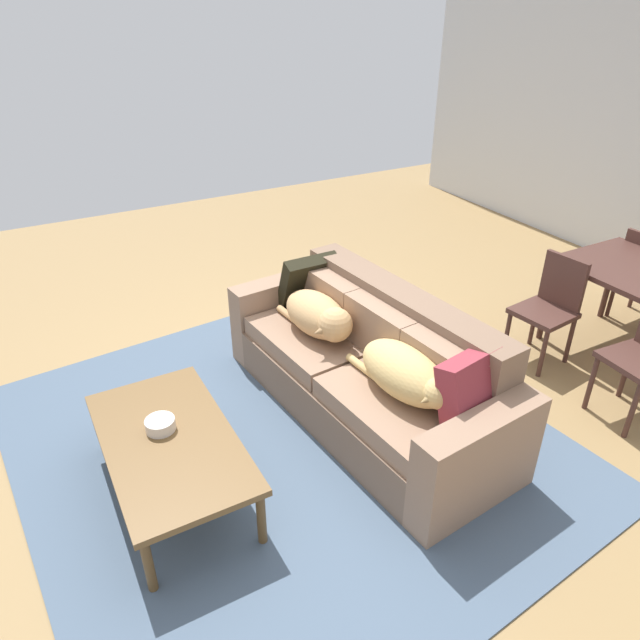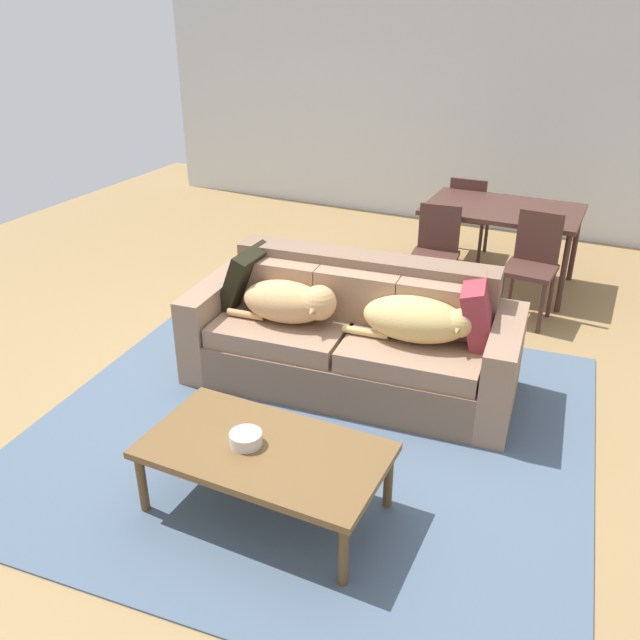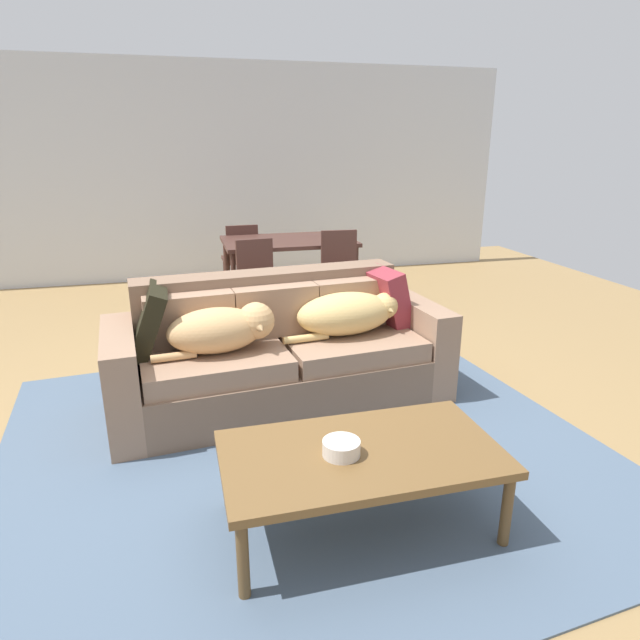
{
  "view_description": "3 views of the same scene",
  "coord_description": "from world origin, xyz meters",
  "px_view_note": "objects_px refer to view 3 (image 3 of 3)",
  "views": [
    {
      "loc": [
        2.87,
        -1.79,
        2.6
      ],
      "look_at": [
        -0.07,
        -0.16,
        0.68
      ],
      "focal_mm": 32.52,
      "sensor_mm": 36.0,
      "label": 1
    },
    {
      "loc": [
        1.76,
        -3.74,
        2.55
      ],
      "look_at": [
        0.05,
        -0.18,
        0.58
      ],
      "focal_mm": 37.78,
      "sensor_mm": 36.0,
      "label": 2
    },
    {
      "loc": [
        -0.46,
        -3.37,
        1.74
      ],
      "look_at": [
        0.39,
        -0.15,
        0.65
      ],
      "focal_mm": 30.64,
      "sensor_mm": 36.0,
      "label": 3
    }
  ],
  "objects_px": {
    "coffee_table": "(361,457)",
    "bowl_on_coffee_table": "(341,448)",
    "throw_pillow_by_left_arm": "(149,321)",
    "throw_pillow_by_right_arm": "(386,297)",
    "dog_on_right_cushion": "(348,313)",
    "dining_chair_far_left": "(241,256)",
    "dining_table": "(288,246)",
    "dining_chair_near_left": "(258,280)",
    "dog_on_left_cushion": "(224,329)",
    "dining_chair_near_right": "(341,272)",
    "couch": "(280,354)"
  },
  "relations": [
    {
      "from": "dining_table",
      "to": "dining_chair_near_right",
      "type": "height_order",
      "value": "dining_chair_near_right"
    },
    {
      "from": "dog_on_left_cushion",
      "to": "dining_chair_near_left",
      "type": "relative_size",
      "value": 0.91
    },
    {
      "from": "dining_chair_near_left",
      "to": "dining_chair_far_left",
      "type": "bearing_deg",
      "value": 84.54
    },
    {
      "from": "coffee_table",
      "to": "dining_chair_near_right",
      "type": "distance_m",
      "value": 3.13
    },
    {
      "from": "throw_pillow_by_left_arm",
      "to": "dining_table",
      "type": "relative_size",
      "value": 0.32
    },
    {
      "from": "coffee_table",
      "to": "couch",
      "type": "bearing_deg",
      "value": 94.35
    },
    {
      "from": "throw_pillow_by_left_arm",
      "to": "throw_pillow_by_right_arm",
      "type": "height_order",
      "value": "throw_pillow_by_left_arm"
    },
    {
      "from": "dog_on_right_cushion",
      "to": "dining_chair_near_left",
      "type": "xyz_separation_m",
      "value": [
        -0.38,
        1.66,
        -0.14
      ]
    },
    {
      "from": "dining_chair_far_left",
      "to": "dining_table",
      "type": "bearing_deg",
      "value": 126.14
    },
    {
      "from": "throw_pillow_by_left_arm",
      "to": "dining_chair_near_left",
      "type": "height_order",
      "value": "throw_pillow_by_left_arm"
    },
    {
      "from": "dog_on_left_cushion",
      "to": "dining_chair_near_right",
      "type": "relative_size",
      "value": 0.86
    },
    {
      "from": "throw_pillow_by_right_arm",
      "to": "dining_chair_far_left",
      "type": "relative_size",
      "value": 0.49
    },
    {
      "from": "dog_on_right_cushion",
      "to": "dining_chair_far_left",
      "type": "bearing_deg",
      "value": 92.6
    },
    {
      "from": "coffee_table",
      "to": "dining_chair_near_right",
      "type": "xyz_separation_m",
      "value": [
        0.82,
        3.01,
        0.14
      ]
    },
    {
      "from": "dining_chair_near_right",
      "to": "coffee_table",
      "type": "bearing_deg",
      "value": -101.09
    },
    {
      "from": "dining_chair_near_right",
      "to": "couch",
      "type": "bearing_deg",
      "value": -116.01
    },
    {
      "from": "dog_on_left_cushion",
      "to": "throw_pillow_by_left_arm",
      "type": "bearing_deg",
      "value": 156.34
    },
    {
      "from": "dog_on_right_cushion",
      "to": "dining_chair_far_left",
      "type": "xyz_separation_m",
      "value": [
        -0.39,
        2.83,
        -0.14
      ]
    },
    {
      "from": "dog_on_left_cushion",
      "to": "couch",
      "type": "bearing_deg",
      "value": 19.12
    },
    {
      "from": "throw_pillow_by_left_arm",
      "to": "couch",
      "type": "bearing_deg",
      "value": 1.62
    },
    {
      "from": "throw_pillow_by_right_arm",
      "to": "dining_chair_near_left",
      "type": "height_order",
      "value": "throw_pillow_by_right_arm"
    },
    {
      "from": "couch",
      "to": "dining_chair_near_right",
      "type": "distance_m",
      "value": 1.86
    },
    {
      "from": "throw_pillow_by_left_arm",
      "to": "coffee_table",
      "type": "xyz_separation_m",
      "value": [
        0.94,
        -1.39,
        -0.29
      ]
    },
    {
      "from": "dining_table",
      "to": "dining_chair_far_left",
      "type": "relative_size",
      "value": 1.61
    },
    {
      "from": "couch",
      "to": "dining_table",
      "type": "bearing_deg",
      "value": 71.41
    },
    {
      "from": "dog_on_right_cushion",
      "to": "throw_pillow_by_left_arm",
      "type": "height_order",
      "value": "throw_pillow_by_left_arm"
    },
    {
      "from": "dog_on_right_cushion",
      "to": "throw_pillow_by_right_arm",
      "type": "bearing_deg",
      "value": 22.06
    },
    {
      "from": "dog_on_right_cushion",
      "to": "throw_pillow_by_left_arm",
      "type": "xyz_separation_m",
      "value": [
        -1.31,
        0.03,
        0.05
      ]
    },
    {
      "from": "dog_on_right_cushion",
      "to": "dog_on_left_cushion",
      "type": "bearing_deg",
      "value": -177.12
    },
    {
      "from": "dog_on_left_cushion",
      "to": "throw_pillow_by_left_arm",
      "type": "height_order",
      "value": "throw_pillow_by_left_arm"
    },
    {
      "from": "couch",
      "to": "dog_on_right_cushion",
      "type": "bearing_deg",
      "value": -11.34
    },
    {
      "from": "throw_pillow_by_right_arm",
      "to": "dining_chair_far_left",
      "type": "xyz_separation_m",
      "value": [
        -0.74,
        2.65,
        -0.18
      ]
    },
    {
      "from": "dog_on_left_cushion",
      "to": "throw_pillow_by_right_arm",
      "type": "relative_size",
      "value": 1.89
    },
    {
      "from": "dog_on_right_cushion",
      "to": "dining_chair_near_left",
      "type": "distance_m",
      "value": 1.7
    },
    {
      "from": "dining_table",
      "to": "dining_chair_far_left",
      "type": "xyz_separation_m",
      "value": [
        -0.44,
        0.56,
        -0.2
      ]
    },
    {
      "from": "throw_pillow_by_left_arm",
      "to": "bowl_on_coffee_table",
      "type": "bearing_deg",
      "value": -59.02
    },
    {
      "from": "dog_on_left_cushion",
      "to": "dining_table",
      "type": "bearing_deg",
      "value": 63.95
    },
    {
      "from": "dog_on_left_cushion",
      "to": "coffee_table",
      "type": "relative_size",
      "value": 0.61
    },
    {
      "from": "bowl_on_coffee_table",
      "to": "dining_table",
      "type": "xyz_separation_m",
      "value": [
        0.52,
        3.66,
        0.24
      ]
    },
    {
      "from": "bowl_on_coffee_table",
      "to": "dining_chair_near_right",
      "type": "xyz_separation_m",
      "value": [
        0.92,
        3.03,
        0.07
      ]
    },
    {
      "from": "dog_on_left_cushion",
      "to": "dog_on_right_cushion",
      "type": "xyz_separation_m",
      "value": [
        0.86,
        0.12,
        -0.0
      ]
    },
    {
      "from": "dog_on_right_cushion",
      "to": "dining_table",
      "type": "distance_m",
      "value": 2.28
    },
    {
      "from": "dining_chair_near_left",
      "to": "dog_on_right_cushion",
      "type": "bearing_deg",
      "value": -83.47
    },
    {
      "from": "coffee_table",
      "to": "bowl_on_coffee_table",
      "type": "height_order",
      "value": "bowl_on_coffee_table"
    },
    {
      "from": "bowl_on_coffee_table",
      "to": "dining_chair_near_right",
      "type": "relative_size",
      "value": 0.19
    },
    {
      "from": "throw_pillow_by_left_arm",
      "to": "dining_table",
      "type": "height_order",
      "value": "throw_pillow_by_left_arm"
    },
    {
      "from": "dog_on_left_cushion",
      "to": "dining_chair_far_left",
      "type": "distance_m",
      "value": 3.0
    },
    {
      "from": "coffee_table",
      "to": "dining_chair_near_right",
      "type": "relative_size",
      "value": 1.4
    },
    {
      "from": "dining_table",
      "to": "dining_chair_near_left",
      "type": "distance_m",
      "value": 0.78
    },
    {
      "from": "dining_chair_near_right",
      "to": "dining_chair_far_left",
      "type": "height_order",
      "value": "dining_chair_near_right"
    }
  ]
}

